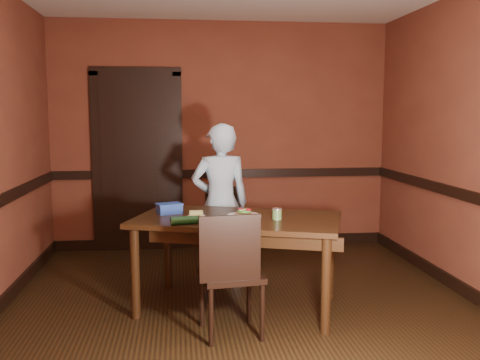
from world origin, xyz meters
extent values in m
cube|color=black|center=(0.00, 0.00, 0.00)|extent=(4.00, 4.50, 0.01)
cube|color=brown|center=(0.00, 2.25, 1.35)|extent=(4.00, 0.02, 2.70)
cube|color=brown|center=(0.00, -2.25, 1.35)|extent=(4.00, 0.02, 2.70)
cube|color=black|center=(0.00, 2.23, 0.90)|extent=(4.00, 0.03, 0.10)
cube|color=black|center=(1.99, 0.00, 0.90)|extent=(0.03, 4.50, 0.10)
cube|color=black|center=(0.00, 2.23, 0.06)|extent=(4.00, 0.03, 0.12)
cube|color=black|center=(1.99, 0.00, 0.06)|extent=(0.03, 4.50, 0.12)
cube|color=black|center=(-1.00, 2.21, 1.02)|extent=(0.85, 0.04, 2.05)
cube|color=black|center=(-1.48, 2.23, 1.02)|extent=(0.10, 0.06, 2.15)
cube|color=black|center=(-0.52, 2.23, 1.02)|extent=(0.10, 0.06, 2.15)
cube|color=black|center=(-1.00, 2.23, 2.10)|extent=(1.05, 0.06, 0.10)
cube|color=black|center=(-0.05, 0.13, 0.39)|extent=(1.85, 1.40, 0.77)
imported|color=#A9CAE1|center=(-0.13, 0.89, 0.76)|extent=(0.58, 0.41, 1.52)
cylinder|color=white|center=(0.01, 0.12, 0.78)|extent=(0.28, 0.28, 0.01)
cube|color=#AD7C53|center=(0.01, 0.12, 0.80)|extent=(0.13, 0.12, 0.02)
ellipsoid|color=#498632|center=(0.01, 0.12, 0.82)|extent=(0.12, 0.11, 0.03)
cylinder|color=red|center=(-0.02, 0.14, 0.84)|extent=(0.05, 0.05, 0.01)
cylinder|color=red|center=(0.04, 0.11, 0.84)|extent=(0.05, 0.05, 0.01)
cylinder|color=#9FC567|center=(-0.02, 0.09, 0.84)|extent=(0.03, 0.03, 0.01)
cylinder|color=#9FC567|center=(0.03, 0.15, 0.84)|extent=(0.03, 0.03, 0.01)
cylinder|color=#9FC567|center=(0.01, 0.12, 0.84)|extent=(0.03, 0.03, 0.01)
cylinder|color=#547D3D|center=(0.26, -0.01, 0.81)|extent=(0.07, 0.07, 0.08)
cylinder|color=silver|center=(0.26, -0.01, 0.86)|extent=(0.08, 0.08, 0.01)
cylinder|color=white|center=(-0.38, 0.19, 0.78)|extent=(0.15, 0.15, 0.01)
cube|color=#E9E87E|center=(-0.38, 0.19, 0.80)|extent=(0.11, 0.07, 0.04)
cube|color=#2A4CB2|center=(-0.60, 0.35, 0.81)|extent=(0.23, 0.19, 0.08)
cube|color=#2A4CB2|center=(-0.60, 0.35, 0.85)|extent=(0.25, 0.21, 0.01)
cylinder|color=#113B15|center=(-0.47, -0.12, 0.80)|extent=(0.24, 0.11, 0.06)
camera|label=1|loc=(-0.52, -4.15, 1.61)|focal=40.00mm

